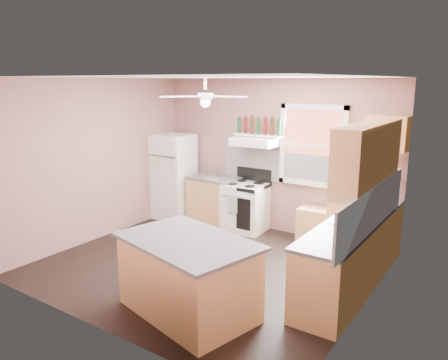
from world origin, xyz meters
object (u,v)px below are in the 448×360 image
Objects in this scene: cart at (315,227)px; island at (188,278)px; refrigerator at (174,176)px; stove at (245,207)px; toaster at (211,173)px.

island reaches higher than cart.
island is (2.54, -2.73, -0.39)m from refrigerator.
stove is at bearing 178.80° from cart.
refrigerator is 1.63m from stove.
toaster is 2.15m from cart.
cart is at bearing 96.57° from island.
toaster is 0.91m from stove.
cart is (2.03, 0.13, -0.71)m from toaster.
toaster reaches higher than island.
toaster is 0.33× the size of stove.
cart is at bearing -19.67° from toaster.
cart is (2.89, 0.19, -0.54)m from refrigerator.
refrigerator is 2.95m from cart.
refrigerator is at bearing 146.36° from island.
refrigerator reaches higher than toaster.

